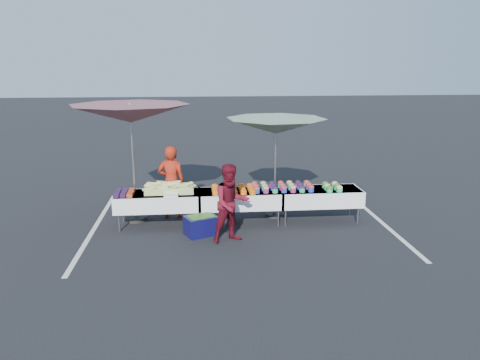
{
  "coord_description": "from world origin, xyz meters",
  "views": [
    {
      "loc": [
        -0.93,
        -9.94,
        3.53
      ],
      "look_at": [
        0.0,
        0.0,
        1.0
      ],
      "focal_mm": 35.0,
      "sensor_mm": 36.0,
      "label": 1
    }
  ],
  "objects": [
    {
      "name": "table_center",
      "position": [
        0.0,
        0.0,
        0.58
      ],
      "size": [
        1.86,
        0.81,
        0.75
      ],
      "color": "white",
      "rests_on": "ground"
    },
    {
      "name": "vendor",
      "position": [
        -1.53,
        0.55,
        0.85
      ],
      "size": [
        0.66,
        0.47,
        1.7
      ],
      "primitive_type": "imported",
      "rotation": [
        0.0,
        0.0,
        3.03
      ],
      "color": "maroon",
      "rests_on": "ground"
    },
    {
      "name": "table_left",
      "position": [
        -1.8,
        0.0,
        0.58
      ],
      "size": [
        1.86,
        0.81,
        0.75
      ],
      "color": "white",
      "rests_on": "ground"
    },
    {
      "name": "umbrella_left",
      "position": [
        -2.35,
        0.4,
        2.42
      ],
      "size": [
        2.78,
        2.78,
        2.67
      ],
      "rotation": [
        0.0,
        0.0,
        -0.07
      ],
      "color": "black",
      "rests_on": "ground"
    },
    {
      "name": "umbrella_right",
      "position": [
        0.85,
        0.4,
        2.11
      ],
      "size": [
        2.83,
        2.83,
        2.33
      ],
      "rotation": [
        0.0,
        0.0,
        -0.29
      ],
      "color": "black",
      "rests_on": "ground"
    },
    {
      "name": "plastic_bags",
      "position": [
        -1.5,
        -0.3,
        0.78
      ],
      "size": [
        0.3,
        0.25,
        0.05
      ],
      "primitive_type": "cube",
      "color": "white",
      "rests_on": "table_left"
    },
    {
      "name": "storage_bin",
      "position": [
        -0.88,
        -0.65,
        0.21
      ],
      "size": [
        0.76,
        0.67,
        0.41
      ],
      "rotation": [
        0.0,
        0.0,
        0.42
      ],
      "color": "#0C0C3C",
      "rests_on": "ground"
    },
    {
      "name": "berry_punnets",
      "position": [
        -2.51,
        -0.06,
        0.79
      ],
      "size": [
        0.4,
        0.54,
        0.08
      ],
      "color": "black",
      "rests_on": "table_left"
    },
    {
      "name": "ground",
      "position": [
        0.0,
        0.0,
        0.0
      ],
      "size": [
        80.0,
        80.0,
        0.0
      ],
      "primitive_type": "plane",
      "color": "black"
    },
    {
      "name": "table_right",
      "position": [
        1.8,
        0.0,
        0.58
      ],
      "size": [
        1.86,
        0.81,
        0.75
      ],
      "color": "white",
      "rests_on": "ground"
    },
    {
      "name": "carrot_bowls",
      "position": [
        -0.15,
        -0.01,
        0.8
      ],
      "size": [
        0.95,
        0.69,
        0.11
      ],
      "color": "orange",
      "rests_on": "table_center"
    },
    {
      "name": "stripe_left",
      "position": [
        -3.2,
        0.0,
        0.0
      ],
      "size": [
        0.1,
        5.0,
        0.0
      ],
      "primitive_type": "cube",
      "color": "silver",
      "rests_on": "ground"
    },
    {
      "name": "bean_baskets",
      "position": [
        2.06,
        -0.1,
        0.82
      ],
      "size": [
        0.36,
        0.5,
        0.15
      ],
      "color": "#2BAD69",
      "rests_on": "table_right"
    },
    {
      "name": "potato_cups",
      "position": [
        0.95,
        0.0,
        0.83
      ],
      "size": [
        1.34,
        0.58,
        0.16
      ],
      "color": "#223BA1",
      "rests_on": "table_right"
    },
    {
      "name": "corn_pile",
      "position": [
        -1.55,
        0.05,
        0.84
      ],
      "size": [
        1.16,
        0.57,
        0.26
      ],
      "color": "#C1D96F",
      "rests_on": "table_left"
    },
    {
      "name": "customer",
      "position": [
        -0.28,
        -1.07,
        0.79
      ],
      "size": [
        0.93,
        0.83,
        1.59
      ],
      "primitive_type": "imported",
      "rotation": [
        0.0,
        0.0,
        0.35
      ],
      "color": "#5E0E1B",
      "rests_on": "ground"
    },
    {
      "name": "stripe_right",
      "position": [
        3.2,
        0.0,
        0.0
      ],
      "size": [
        0.1,
        5.0,
        0.0
      ],
      "primitive_type": "cube",
      "color": "silver",
      "rests_on": "ground"
    }
  ]
}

